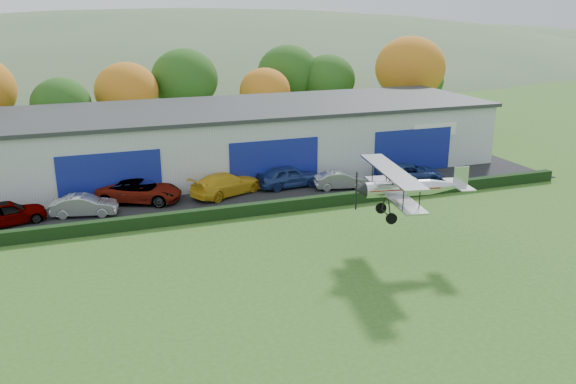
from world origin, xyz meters
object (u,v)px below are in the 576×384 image
object	(u,v)px
hangar	(252,136)
car_3	(226,184)
car_0	(7,213)
biplane	(407,186)
car_2	(140,191)
car_1	(84,205)
car_4	(289,176)
car_6	(411,173)
car_5	(341,180)

from	to	relation	value
hangar	car_3	bearing A→B (deg)	-119.84
car_0	car_3	xyz separation A→B (m)	(14.46, 1.41, 0.02)
biplane	car_0	bearing A→B (deg)	159.46
car_2	biplane	bearing A→B (deg)	-115.48
car_1	car_4	xyz separation A→B (m)	(14.77, 1.49, 0.14)
car_6	car_5	bearing A→B (deg)	104.04
car_4	car_6	bearing A→B (deg)	-106.21
car_3	car_5	distance (m)	8.62
car_1	car_6	xyz separation A→B (m)	(24.18, -0.43, 0.02)
car_1	biplane	world-z (taller)	biplane
car_0	car_1	world-z (taller)	car_0
car_2	car_5	xyz separation A→B (m)	(14.63, -1.80, -0.13)
car_2	car_3	distance (m)	6.13
car_0	car_2	world-z (taller)	car_2
car_2	car_3	world-z (taller)	car_3
car_2	car_1	bearing A→B (deg)	135.42
car_1	car_2	bearing A→B (deg)	-54.92
car_2	car_6	size ratio (longest dim) A/B	1.13
biplane	car_2	bearing A→B (deg)	141.89
car_2	car_0	bearing A→B (deg)	124.46
car_1	car_2	size ratio (longest dim) A/B	0.73
car_4	biplane	size ratio (longest dim) A/B	0.66
biplane	hangar	bearing A→B (deg)	106.90
hangar	car_6	world-z (taller)	hangar
hangar	car_6	distance (m)	13.59
car_3	biplane	bearing A→B (deg)	-178.72
car_0	car_2	bearing A→B (deg)	-94.12
car_0	car_4	distance (m)	19.45
car_3	biplane	size ratio (longest dim) A/B	0.76
hangar	biplane	bearing A→B (deg)	-82.67
hangar	biplane	world-z (taller)	hangar
car_3	hangar	bearing A→B (deg)	-54.65
car_2	car_3	xyz separation A→B (m)	(6.12, -0.40, 0.01)
car_5	car_3	bearing A→B (deg)	91.26
car_4	biplane	world-z (taller)	biplane
car_0	car_6	size ratio (longest dim) A/B	0.90
hangar	car_5	bearing A→B (deg)	-62.08
hangar	car_6	xyz separation A→B (m)	(10.29, -8.66, -1.90)
car_2	biplane	xyz separation A→B (m)	(12.82, -14.08, 3.06)
car_0	car_3	bearing A→B (deg)	-100.81
hangar	car_2	xyz separation A→B (m)	(-10.16, -6.63, -1.80)
car_4	hangar	bearing A→B (deg)	2.81
car_1	car_4	size ratio (longest dim) A/B	0.86
car_1	car_5	distance (m)	18.36
car_5	biplane	distance (m)	12.81
hangar	car_4	size ratio (longest dim) A/B	8.33
car_0	car_4	xyz separation A→B (m)	(19.38, 1.70, 0.04)
car_4	car_5	distance (m)	3.97
car_1	car_5	bearing A→B (deg)	-78.77
car_1	car_2	world-z (taller)	car_2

